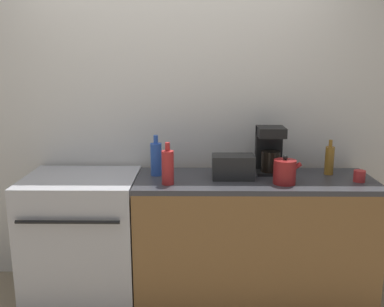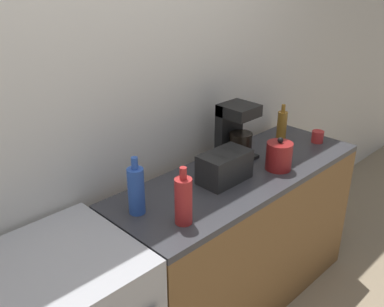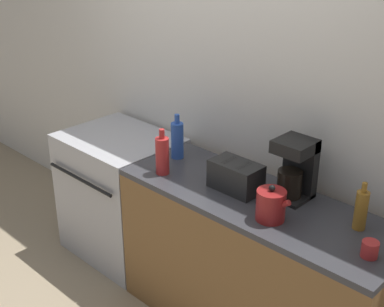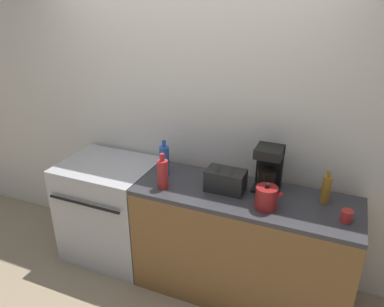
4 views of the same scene
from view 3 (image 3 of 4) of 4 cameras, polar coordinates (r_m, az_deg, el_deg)
name	(u,v)px [view 3 (image 3 of 4)]	position (r m, az deg, el deg)	size (l,w,h in m)	color
wall_back	(225,95)	(3.47, 3.51, 6.21)	(8.00, 0.05, 2.60)	silver
stove	(122,194)	(3.99, -7.50, -4.28)	(0.80, 0.68, 0.93)	#B7B7BC
counter_block	(253,268)	(3.23, 6.52, -12.05)	(1.68, 0.59, 0.93)	brown
kettle	(271,205)	(2.76, 8.43, -5.45)	(0.19, 0.15, 0.20)	maroon
toaster	(236,176)	(3.03, 4.70, -2.42)	(0.29, 0.17, 0.17)	black
coffee_maker	(295,168)	(2.96, 10.97, -1.49)	(0.20, 0.20, 0.34)	black
bottle_red	(162,155)	(3.19, -3.19, -0.17)	(0.08, 0.08, 0.29)	#B72828
bottle_amber	(361,210)	(2.77, 17.59, -5.72)	(0.06, 0.06, 0.26)	#9E6B23
bottle_blue	(177,140)	(3.40, -1.58, 1.48)	(0.08, 0.08, 0.29)	#2D56B7
cup_red	(370,249)	(2.61, 18.44, -9.66)	(0.08, 0.08, 0.08)	red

